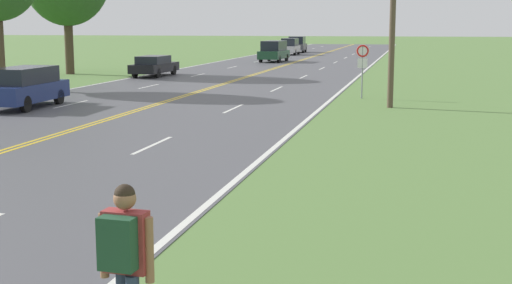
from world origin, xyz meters
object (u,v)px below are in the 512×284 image
Objects in this scene: traffic_sign at (363,58)px; car_silver_suv_distant at (290,46)px; car_black_sedan_mid_far at (154,66)px; car_dark_green_van_receding at (274,51)px; car_dark_blue_van_mid_near at (24,86)px; car_dark_grey_van_horizon at (297,44)px; hitchhiker_person at (124,252)px.

traffic_sign reaches higher than car_silver_suv_distant.
car_black_sedan_mid_far is 0.98× the size of car_dark_green_van_receding.
car_dark_blue_van_mid_near is at bearing -175.66° from car_black_sedan_mid_far.
traffic_sign is at bearing -169.77° from car_dark_grey_van_horizon.
car_dark_grey_van_horizon reaches higher than car_dark_blue_van_mid_near.
traffic_sign is at bearing 3.37° from hitchhiker_person.
traffic_sign reaches higher than car_black_sedan_mid_far.
car_dark_grey_van_horizon is (-11.78, 52.26, -0.86)m from traffic_sign.
car_black_sedan_mid_far is 34.26m from car_silver_suv_distant.
car_silver_suv_distant reaches higher than car_dark_blue_van_mid_near.
car_dark_green_van_receding is (-9.89, 56.89, -0.11)m from hitchhiker_person.
car_silver_suv_distant reaches higher than hitchhiker_person.
hitchhiker_person is 26.37m from traffic_sign.
traffic_sign is at bearing -165.94° from car_silver_suv_distant.
hitchhiker_person reaches higher than car_dark_blue_van_mid_near.
traffic_sign is 32.22m from car_dark_green_van_receding.
car_dark_blue_van_mid_near is 1.22× the size of car_silver_suv_distant.
car_dark_green_van_receding reaches higher than car_black_sedan_mid_far.
car_black_sedan_mid_far is at bearing 1.00° from car_dark_blue_van_mid_near.
car_silver_suv_distant is 0.91× the size of car_dark_grey_van_horizon.
hitchhiker_person is 0.37× the size of car_black_sedan_mid_far.
car_dark_green_van_receding is at bearing -178.46° from car_dark_grey_van_horizon.
car_dark_grey_van_horizon is (-0.37, 6.98, 0.04)m from car_silver_suv_distant.
car_dark_green_van_receding is at bearing -175.59° from car_silver_suv_distant.
car_dark_green_van_receding is at bearing -11.36° from car_black_sedan_mid_far.
hitchhiker_person is at bearing -159.09° from car_black_sedan_mid_far.
car_silver_suv_distant is at bearing -4.72° from car_dark_blue_van_mid_near.
car_dark_grey_van_horizon is at bearing -4.14° from car_dark_blue_van_mid_near.
hitchhiker_person is 40.02m from car_black_sedan_mid_far.
car_black_sedan_mid_far is (-13.96, 37.50, -0.39)m from hitchhiker_person.
hitchhiker_person is 0.36× the size of car_dark_green_van_receding.
car_dark_blue_van_mid_near is at bearing 176.23° from car_dark_grey_van_horizon.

